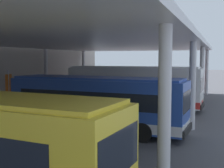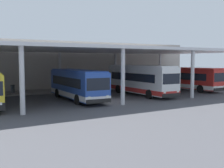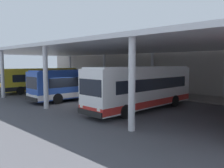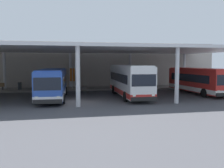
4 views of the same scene
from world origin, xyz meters
The scene contains 9 objects.
ground_plane centered at (0.00, 0.00, 0.00)m, with size 200.00×200.00×0.00m, color #47474C.
platform_kerb centered at (0.00, 11.75, 0.09)m, with size 42.00×4.50×0.18m, color gray.
station_building_facade centered at (0.00, 15.00, 3.50)m, with size 48.00×1.60×7.00m, color #ADA399.
canopy_shelter centered at (0.00, 5.50, 5.29)m, with size 40.00×17.00×5.55m.
bus_second_bay centered at (-2.29, 2.72, 1.66)m, with size 3.12×10.65×3.17m.
bus_middle_bay centered at (6.11, 2.88, 1.84)m, with size 2.99×11.41×3.57m.
bus_far_bay centered at (15.18, 3.79, 1.66)m, with size 2.98×10.61×3.17m.
trash_bin centered at (-6.95, 11.49, 0.68)m, with size 0.52×0.52×0.98m.
banner_sign centered at (0.15, 10.94, 1.98)m, with size 0.70×0.12×3.20m.
Camera 4 is at (-1.46, -23.93, 3.85)m, focal length 39.62 mm.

